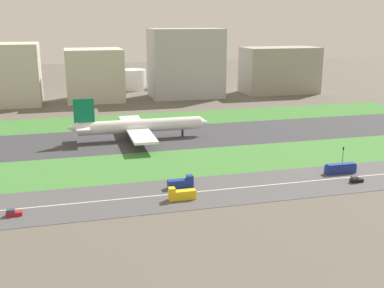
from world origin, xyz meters
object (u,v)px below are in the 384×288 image
at_px(airliner, 137,126).
at_px(hangar_building, 94,75).
at_px(cargo_warehouse, 280,70).
at_px(bus_1, 341,168).
at_px(terminal_building, 10,74).
at_px(car_3, 13,213).
at_px(car_1, 356,180).
at_px(fuel_tank_centre, 171,79).
at_px(fuel_tank_west, 132,80).
at_px(truck_0, 181,194).
at_px(truck_1, 181,183).
at_px(office_tower, 186,63).
at_px(traffic_light, 343,155).

xyz_separation_m(airliner, hangar_building, (-11.34, 114.00, 10.97)).
bearing_deg(cargo_warehouse, airliner, -137.31).
height_order(bus_1, terminal_building, terminal_building).
distance_m(bus_1, terminal_building, 222.57).
height_order(car_3, cargo_warehouse, cargo_warehouse).
distance_m(car_1, terminal_building, 230.77).
bearing_deg(terminal_building, fuel_tank_centre, 21.24).
height_order(terminal_building, cargo_warehouse, terminal_building).
bearing_deg(fuel_tank_west, hangar_building, -125.03).
distance_m(truck_0, terminal_building, 203.74).
relative_size(airliner, hangar_building, 1.75).
bearing_deg(car_1, car_3, 0.00).
xyz_separation_m(car_1, fuel_tank_west, (-42.29, 237.00, 6.82)).
bearing_deg(car_3, cargo_warehouse, -131.60).
relative_size(airliner, car_3, 14.77).
bearing_deg(fuel_tank_west, truck_0, -94.48).
xyz_separation_m(airliner, truck_1, (4.05, -68.00, -4.56)).
bearing_deg(car_3, car_1, -180.00).
bearing_deg(car_3, hangar_building, -100.48).
relative_size(terminal_building, office_tower, 0.78).
bearing_deg(terminal_building, cargo_warehouse, 0.00).
xyz_separation_m(truck_1, terminal_building, (-68.25, 182.00, 17.65)).
relative_size(car_1, bus_1, 0.38).
height_order(airliner, bus_1, airliner).
xyz_separation_m(truck_0, traffic_light, (66.84, 17.99, 2.62)).
relative_size(hangar_building, cargo_warehouse, 0.68).
height_order(truck_0, office_tower, office_tower).
bearing_deg(hangar_building, car_1, -68.97).
distance_m(truck_1, terminal_building, 195.18).
bearing_deg(office_tower, car_3, -117.21).
bearing_deg(car_1, cargo_warehouse, -107.66).
height_order(terminal_building, hangar_building, terminal_building).
bearing_deg(office_tower, truck_0, -104.66).
distance_m(cargo_warehouse, fuel_tank_centre, 85.52).
relative_size(car_1, fuel_tank_centre, 0.18).
distance_m(truck_0, fuel_tank_centre, 242.26).
height_order(car_3, office_tower, office_tower).
xyz_separation_m(car_1, cargo_warehouse, (61.11, 192.00, 15.80)).
height_order(bus_1, traffic_light, traffic_light).
height_order(truck_1, truck_0, same).
height_order(car_1, truck_1, truck_1).
height_order(airliner, terminal_building, terminal_building).
bearing_deg(bus_1, office_tower, 93.41).
height_order(truck_1, bus_1, truck_1).
height_order(truck_1, traffic_light, traffic_light).
bearing_deg(airliner, fuel_tank_west, 82.76).
height_order(truck_0, fuel_tank_west, fuel_tank_west).
bearing_deg(traffic_light, car_3, -171.13).
height_order(car_1, office_tower, office_tower).
xyz_separation_m(truck_1, bus_1, (58.65, 0.00, 0.15)).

